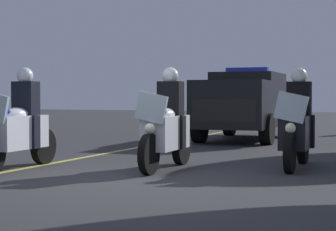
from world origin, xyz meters
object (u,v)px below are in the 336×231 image
(police_motorcycle_lead_right, at_px, (166,128))
(police_motorcycle_trailing, at_px, (297,127))
(police_suv, at_px, (246,102))
(police_motorcycle_lead_left, at_px, (19,127))

(police_motorcycle_lead_right, relative_size, police_motorcycle_trailing, 1.00)
(police_motorcycle_lead_right, relative_size, police_suv, 0.43)
(police_motorcycle_lead_right, distance_m, police_motorcycle_trailing, 2.24)
(police_motorcycle_lead_left, distance_m, police_motorcycle_trailing, 4.72)
(police_suv, bearing_deg, police_motorcycle_lead_left, -12.28)
(police_motorcycle_lead_left, height_order, police_motorcycle_trailing, same)
(police_motorcycle_lead_right, xyz_separation_m, police_motorcycle_trailing, (-1.03, 1.99, 0.00))
(police_motorcycle_trailing, relative_size, police_suv, 0.43)
(police_motorcycle_lead_left, relative_size, police_motorcycle_lead_right, 1.00)
(police_motorcycle_lead_left, bearing_deg, police_motorcycle_trailing, 114.14)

